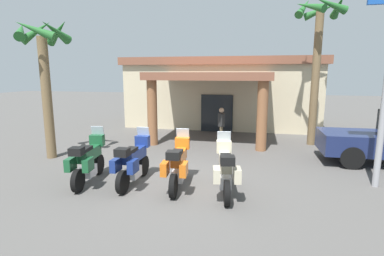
{
  "coord_description": "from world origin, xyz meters",
  "views": [
    {
      "loc": [
        2.23,
        -8.5,
        3.31
      ],
      "look_at": [
        -0.22,
        2.7,
        1.2
      ],
      "focal_mm": 28.08,
      "sensor_mm": 36.0,
      "label": 1
    }
  ],
  "objects": [
    {
      "name": "motel_building",
      "position": [
        0.01,
        10.77,
        2.16
      ],
      "size": [
        11.83,
        9.69,
        4.21
      ],
      "rotation": [
        0.0,
        0.0,
        -0.0
      ],
      "color": "beige",
      "rests_on": "ground_plane"
    },
    {
      "name": "motorcycle_cream",
      "position": [
        1.44,
        -0.61,
        0.7
      ],
      "size": [
        0.85,
        2.2,
        1.61
      ],
      "rotation": [
        0.0,
        0.0,
        1.74
      ],
      "color": "black",
      "rests_on": "ground_plane"
    },
    {
      "name": "motorcycle_blue",
      "position": [
        -1.33,
        -0.45,
        0.7
      ],
      "size": [
        0.7,
        2.21,
        1.61
      ],
      "rotation": [
        0.0,
        0.0,
        1.57
      ],
      "color": "black",
      "rests_on": "ground_plane"
    },
    {
      "name": "palm_tree_roadside",
      "position": [
        -5.66,
        1.56,
        3.78
      ],
      "size": [
        2.01,
        2.05,
        5.42
      ],
      "color": "brown",
      "rests_on": "ground_plane"
    },
    {
      "name": "motorcycle_green",
      "position": [
        -2.72,
        -0.62,
        0.7
      ],
      "size": [
        0.81,
        2.21,
        1.61
      ],
      "rotation": [
        0.0,
        0.0,
        1.71
      ],
      "color": "black",
      "rests_on": "ground_plane"
    },
    {
      "name": "motorcycle_orange",
      "position": [
        0.05,
        -0.43,
        0.7
      ],
      "size": [
        0.73,
        2.21,
        1.61
      ],
      "rotation": [
        0.0,
        0.0,
        1.65
      ],
      "color": "black",
      "rests_on": "ground_plane"
    },
    {
      "name": "palm_tree_near_portico",
      "position": [
        4.74,
        6.1,
        4.74
      ],
      "size": [
        2.18,
        2.2,
        6.76
      ],
      "color": "brown",
      "rests_on": "ground_plane"
    },
    {
      "name": "ground_plane",
      "position": [
        0.0,
        0.0,
        0.0
      ],
      "size": [
        80.0,
        80.0,
        0.0
      ],
      "primitive_type": "plane",
      "color": "#514F4C"
    },
    {
      "name": "pedestrian",
      "position": [
        0.62,
        5.26,
        1.0
      ],
      "size": [
        0.32,
        0.52,
        1.72
      ],
      "rotation": [
        0.0,
        0.0,
        0.17
      ],
      "color": "brown",
      "rests_on": "ground_plane"
    }
  ]
}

